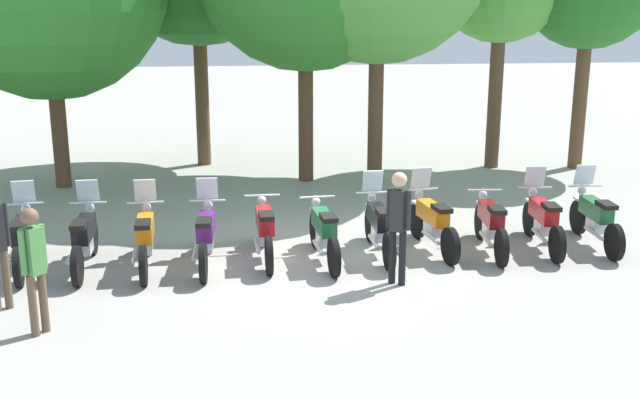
% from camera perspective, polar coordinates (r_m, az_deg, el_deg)
% --- Properties ---
extents(ground_plane, '(80.00, 80.00, 0.00)m').
position_cam_1_polar(ground_plane, '(13.13, 0.24, -4.35)').
color(ground_plane, '#9E9B93').
extents(motorcycle_0, '(0.62, 2.18, 1.37)m').
position_cam_1_polar(motorcycle_0, '(13.35, -21.29, -2.74)').
color(motorcycle_0, black).
rests_on(motorcycle_0, ground_plane).
extents(motorcycle_1, '(0.62, 2.19, 1.37)m').
position_cam_1_polar(motorcycle_1, '(13.07, -17.16, -2.74)').
color(motorcycle_1, black).
rests_on(motorcycle_1, ground_plane).
extents(motorcycle_2, '(0.62, 2.19, 1.37)m').
position_cam_1_polar(motorcycle_2, '(12.84, -12.91, -2.75)').
color(motorcycle_2, black).
rests_on(motorcycle_2, ground_plane).
extents(motorcycle_3, '(0.62, 2.19, 1.37)m').
position_cam_1_polar(motorcycle_3, '(12.77, -8.50, -2.63)').
color(motorcycle_3, black).
rests_on(motorcycle_3, ground_plane).
extents(motorcycle_4, '(0.62, 2.19, 0.99)m').
position_cam_1_polar(motorcycle_4, '(13.00, -4.14, -2.26)').
color(motorcycle_4, black).
rests_on(motorcycle_4, ground_plane).
extents(motorcycle_5, '(0.62, 2.19, 0.99)m').
position_cam_1_polar(motorcycle_5, '(12.87, 0.28, -2.40)').
color(motorcycle_5, black).
rests_on(motorcycle_5, ground_plane).
extents(motorcycle_6, '(0.62, 2.19, 1.37)m').
position_cam_1_polar(motorcycle_6, '(13.21, 4.42, -1.92)').
color(motorcycle_6, black).
rests_on(motorcycle_6, ground_plane).
extents(motorcycle_7, '(0.62, 2.18, 1.37)m').
position_cam_1_polar(motorcycle_7, '(13.56, 8.38, -1.60)').
color(motorcycle_7, black).
rests_on(motorcycle_7, ground_plane).
extents(motorcycle_8, '(0.62, 2.19, 0.99)m').
position_cam_1_polar(motorcycle_8, '(13.67, 12.61, -1.74)').
color(motorcycle_8, black).
rests_on(motorcycle_8, ground_plane).
extents(motorcycle_9, '(0.62, 2.19, 1.37)m').
position_cam_1_polar(motorcycle_9, '(14.09, 16.28, -1.42)').
color(motorcycle_9, black).
rests_on(motorcycle_9, ground_plane).
extents(motorcycle_10, '(0.62, 2.19, 1.37)m').
position_cam_1_polar(motorcycle_10, '(14.51, 19.85, -1.26)').
color(motorcycle_10, black).
rests_on(motorcycle_10, ground_plane).
extents(person_0, '(0.32, 0.37, 1.73)m').
position_cam_1_polar(person_0, '(10.58, -20.56, -4.29)').
color(person_0, brown).
rests_on(person_0, ground_plane).
extents(person_2, '(0.37, 0.33, 1.78)m').
position_cam_1_polar(person_2, '(11.70, 5.87, -1.41)').
color(person_2, black).
rests_on(person_2, ground_plane).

